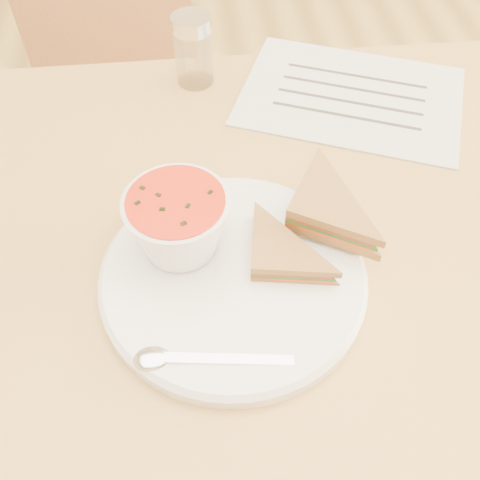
{
  "coord_description": "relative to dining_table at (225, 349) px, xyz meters",
  "views": [
    {
      "loc": [
        -0.02,
        -0.45,
        1.26
      ],
      "look_at": [
        0.02,
        -0.09,
        0.8
      ],
      "focal_mm": 40.0,
      "sensor_mm": 36.0,
      "label": 1
    }
  ],
  "objects": [
    {
      "name": "chair_far",
      "position": [
        -0.14,
        0.57,
        0.07
      ],
      "size": [
        0.51,
        0.51,
        0.9
      ],
      "primitive_type": null,
      "rotation": [
        0.0,
        0.0,
        3.48
      ],
      "color": "brown",
      "rests_on": "floor"
    },
    {
      "name": "spoon",
      "position": [
        -0.03,
        -0.21,
        0.4
      ],
      "size": [
        0.19,
        0.06,
        0.01
      ],
      "primitive_type": null,
      "rotation": [
        0.0,
        0.0,
        -0.12
      ],
      "color": "silver",
      "rests_on": "plate"
    },
    {
      "name": "sandwich_half_b",
      "position": [
        0.07,
        -0.06,
        0.42
      ],
      "size": [
        0.16,
        0.16,
        0.04
      ],
      "primitive_type": null,
      "rotation": [
        0.0,
        0.0,
        -0.52
      ],
      "color": "#A06738",
      "rests_on": "plate"
    },
    {
      "name": "condiment_shaker",
      "position": [
        -0.01,
        0.29,
        0.43
      ],
      "size": [
        0.08,
        0.08,
        0.11
      ],
      "primitive_type": null,
      "rotation": [
        0.0,
        0.0,
        0.31
      ],
      "color": "silver",
      "rests_on": "dining_table"
    },
    {
      "name": "paper_menu",
      "position": [
        0.22,
        0.22,
        0.38
      ],
      "size": [
        0.4,
        0.35,
        0.0
      ],
      "primitive_type": null,
      "rotation": [
        0.0,
        0.0,
        -0.4
      ],
      "color": "silver",
      "rests_on": "dining_table"
    },
    {
      "name": "plate",
      "position": [
        0.01,
        -0.11,
        0.38
      ],
      "size": [
        0.32,
        0.32,
        0.02
      ],
      "primitive_type": null,
      "rotation": [
        0.0,
        0.0,
        -0.04
      ],
      "color": "white",
      "rests_on": "dining_table"
    },
    {
      "name": "dining_table",
      "position": [
        0.0,
        0.0,
        0.0
      ],
      "size": [
        1.0,
        0.7,
        0.75
      ],
      "primitive_type": null,
      "color": "#A26932",
      "rests_on": "floor"
    },
    {
      "name": "soup_bowl",
      "position": [
        -0.05,
        -0.06,
        0.43
      ],
      "size": [
        0.15,
        0.15,
        0.08
      ],
      "primitive_type": null,
      "rotation": [
        0.0,
        0.0,
        -0.34
      ],
      "color": "white",
      "rests_on": "plate"
    },
    {
      "name": "floor",
      "position": [
        0.0,
        0.0,
        -0.38
      ],
      "size": [
        5.0,
        6.0,
        0.01
      ],
      "primitive_type": "cube",
      "color": "olive",
      "rests_on": "ground"
    },
    {
      "name": "sandwich_half_a",
      "position": [
        0.03,
        -0.12,
        0.41
      ],
      "size": [
        0.11,
        0.11,
        0.03
      ],
      "primitive_type": null,
      "rotation": [
        0.0,
        0.0,
        -0.17
      ],
      "color": "#A06738",
      "rests_on": "plate"
    }
  ]
}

